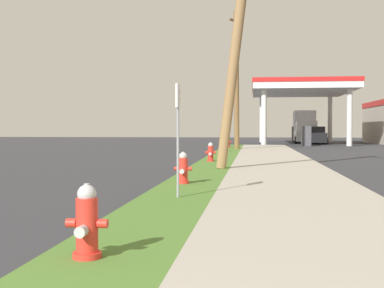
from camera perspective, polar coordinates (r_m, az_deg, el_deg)
The scene contains 11 objects.
fire_hydrant_nearest at distance 5.29m, azimuth -11.54°, elevation -8.82°, with size 0.42×0.38×0.74m.
fire_hydrant_second at distance 12.08m, azimuth -1.00°, elevation -2.85°, with size 0.42×0.38×0.74m.
fire_hydrant_third at distance 20.19m, azimuth 2.06°, elevation -1.01°, with size 0.42×0.37×0.74m.
fire_hydrant_fourth at distance 28.66m, azimuth 3.46°, elevation -0.20°, with size 0.42×0.37×0.74m.
fire_hydrant_fifth at distance 35.60m, azimuth 4.03°, elevation 0.18°, with size 0.42×0.38×0.74m.
utility_pole_midground at distance 16.44m, azimuth 4.97°, elevation 11.55°, with size 1.80×1.47×8.03m.
utility_pole_background at distance 32.83m, azimuth 4.93°, elevation 7.16°, with size 0.85×1.25×8.62m.
street_sign_post at distance 9.65m, azimuth -1.57°, elevation 3.06°, with size 0.05×0.36×2.12m.
car_black_by_near_pump at distance 47.72m, azimuth 13.46°, elevation 0.86°, with size 2.22×4.62×1.57m.
car_tan_by_far_pump at distance 54.72m, azimuth 13.07°, elevation 0.97°, with size 2.11×4.57×1.57m.
truck_white_at_forecourt at distance 51.07m, azimuth 12.32°, elevation 1.78°, with size 2.27×6.45×3.11m.
Camera 1 is at (2.16, -1.03, 1.41)m, focal length 48.27 mm.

